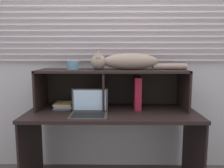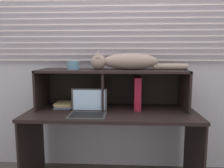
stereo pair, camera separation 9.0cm
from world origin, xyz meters
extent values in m
cube|color=#B8B5C3|center=(0.00, 0.55, 1.25)|extent=(4.40, 0.04, 2.50)
cube|color=silver|center=(0.00, 0.50, 1.20)|extent=(2.51, 0.02, 0.01)
cube|color=silver|center=(0.00, 0.50, 1.26)|extent=(2.51, 0.02, 0.01)
cube|color=silver|center=(0.00, 0.50, 1.32)|extent=(2.51, 0.02, 0.01)
cube|color=silver|center=(0.00, 0.50, 1.38)|extent=(2.51, 0.02, 0.01)
cube|color=silver|center=(0.00, 0.50, 1.44)|extent=(2.51, 0.02, 0.01)
cube|color=silver|center=(0.00, 0.50, 1.50)|extent=(2.51, 0.02, 0.01)
cube|color=silver|center=(0.00, 0.50, 1.57)|extent=(2.51, 0.02, 0.01)
cube|color=silver|center=(0.00, 0.50, 1.63)|extent=(2.51, 0.02, 0.01)
cube|color=silver|center=(0.00, 0.50, 1.69)|extent=(2.51, 0.02, 0.01)
cube|color=silver|center=(0.00, 0.50, 1.75)|extent=(2.51, 0.02, 0.01)
cube|color=silver|center=(0.00, 0.50, 1.81)|extent=(2.51, 0.02, 0.01)
cube|color=black|center=(0.00, 0.18, 0.71)|extent=(1.59, 0.66, 0.03)
cube|color=black|center=(-0.78, 0.18, 0.35)|extent=(0.02, 0.60, 0.69)
cube|color=black|center=(0.78, 0.18, 0.35)|extent=(0.02, 0.60, 0.69)
cube|color=black|center=(0.00, 0.29, 1.10)|extent=(1.43, 0.41, 0.02)
cube|color=black|center=(-0.70, 0.29, 0.92)|extent=(0.02, 0.41, 0.38)
cube|color=black|center=(0.70, 0.29, 0.92)|extent=(0.02, 0.41, 0.38)
cube|color=black|center=(-0.08, 0.29, 0.91)|extent=(0.02, 0.39, 0.36)
cube|color=black|center=(0.00, 0.50, 0.92)|extent=(1.43, 0.01, 0.38)
ellipsoid|color=gray|center=(0.18, 0.29, 1.19)|extent=(0.53, 0.18, 0.16)
sphere|color=gray|center=(-0.13, 0.29, 1.18)|extent=(0.15, 0.15, 0.15)
cone|color=gray|center=(-0.13, 0.26, 1.26)|extent=(0.07, 0.07, 0.07)
cone|color=gray|center=(-0.13, 0.33, 1.26)|extent=(0.07, 0.07, 0.07)
cylinder|color=gray|center=(0.56, 0.29, 1.14)|extent=(0.33, 0.06, 0.06)
cube|color=#373737|center=(-0.20, 0.00, 0.73)|extent=(0.33, 0.24, 0.01)
cube|color=#373737|center=(-0.20, 0.12, 0.84)|extent=(0.33, 0.01, 0.21)
cube|color=#ADD1F9|center=(-0.20, 0.12, 0.84)|extent=(0.29, 0.00, 0.19)
cube|color=black|center=(-0.20, -0.01, 0.74)|extent=(0.28, 0.17, 0.00)
cube|color=maroon|center=(0.25, 0.29, 0.88)|extent=(0.06, 0.25, 0.31)
cube|color=#405A78|center=(-0.48, 0.29, 0.73)|extent=(0.17, 0.21, 0.02)
cube|color=gray|center=(-0.47, 0.29, 0.75)|extent=(0.17, 0.21, 0.02)
cube|color=tan|center=(-0.48, 0.30, 0.77)|extent=(0.17, 0.21, 0.02)
cylinder|color=#5482A1|center=(-0.38, 0.29, 1.15)|extent=(0.11, 0.11, 0.09)
camera|label=1|loc=(0.02, -1.86, 1.26)|focal=35.57mm
camera|label=2|loc=(0.11, -1.86, 1.26)|focal=35.57mm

